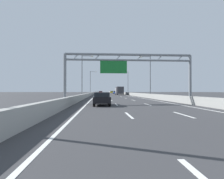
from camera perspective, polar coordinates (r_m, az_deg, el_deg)
ground_plane at (r=99.14m, az=-1.60°, el=-1.32°), size 260.00×260.00×0.00m
lane_dash_left_1 at (r=11.81m, az=5.35°, el=-8.07°), size 0.16×3.00×0.01m
lane_dash_left_2 at (r=20.70m, az=1.42°, el=-4.77°), size 0.16×3.00×0.01m
lane_dash_left_3 at (r=29.66m, az=-0.14°, el=-3.45°), size 0.16×3.00×0.01m
lane_dash_left_4 at (r=38.63m, az=-0.97°, el=-2.74°), size 0.16×3.00×0.01m
lane_dash_left_5 at (r=47.62m, az=-1.49°, el=-2.30°), size 0.16×3.00×0.01m
lane_dash_left_6 at (r=56.61m, az=-1.84°, el=-2.00°), size 0.16×3.00×0.01m
lane_dash_left_7 at (r=65.60m, az=-2.10°, el=-1.78°), size 0.16×3.00×0.01m
lane_dash_left_8 at (r=74.60m, az=-2.29°, el=-1.61°), size 0.16×3.00×0.01m
lane_dash_left_9 at (r=83.59m, az=-2.44°, el=-1.48°), size 0.16×3.00×0.01m
lane_dash_left_10 at (r=92.59m, az=-2.56°, el=-1.38°), size 0.16×3.00×0.01m
lane_dash_left_11 at (r=101.58m, az=-2.67°, el=-1.29°), size 0.16×3.00×0.01m
lane_dash_left_12 at (r=110.58m, az=-2.75°, el=-1.22°), size 0.16×3.00×0.01m
lane_dash_left_13 at (r=119.58m, az=-2.82°, el=-1.16°), size 0.16×3.00×0.01m
lane_dash_left_14 at (r=128.58m, az=-2.88°, el=-1.11°), size 0.16×3.00×0.01m
lane_dash_left_15 at (r=137.58m, az=-2.94°, el=-1.06°), size 0.16×3.00×0.01m
lane_dash_left_16 at (r=146.58m, az=-2.98°, el=-1.02°), size 0.16×3.00×0.01m
lane_dash_left_17 at (r=155.57m, az=-3.03°, el=-0.98°), size 0.16×3.00×0.01m
lane_dash_right_1 at (r=12.87m, az=21.53°, el=-7.41°), size 0.16×3.00×0.01m
lane_dash_right_2 at (r=21.32m, az=11.13°, el=-4.63°), size 0.16×3.00×0.01m
lane_dash_right_3 at (r=30.09m, az=6.73°, el=-3.40°), size 0.16×3.00×0.01m
lane_dash_right_4 at (r=38.97m, az=4.33°, el=-2.72°), size 0.16×3.00×0.01m
lane_dash_right_5 at (r=47.89m, az=2.82°, el=-2.29°), size 0.16×3.00×0.01m
lane_dash_right_6 at (r=56.84m, az=1.79°, el=-1.99°), size 0.16×3.00×0.01m
lane_dash_right_7 at (r=65.80m, az=1.04°, el=-1.78°), size 0.16×3.00×0.01m
lane_dash_right_8 at (r=74.77m, az=0.47°, el=-1.61°), size 0.16×3.00×0.01m
lane_dash_right_9 at (r=83.75m, az=0.02°, el=-1.48°), size 0.16×3.00×0.01m
lane_dash_right_10 at (r=92.73m, az=-0.34°, el=-1.38°), size 0.16×3.00×0.01m
lane_dash_right_11 at (r=101.71m, az=-0.64°, el=-1.29°), size 0.16×3.00×0.01m
lane_dash_right_12 at (r=110.70m, az=-0.89°, el=-1.22°), size 0.16×3.00×0.01m
lane_dash_right_13 at (r=119.69m, az=-1.10°, el=-1.16°), size 0.16×3.00×0.01m
lane_dash_right_14 at (r=128.68m, az=-1.28°, el=-1.11°), size 0.16×3.00×0.01m
lane_dash_right_15 at (r=137.67m, az=-1.44°, el=-1.06°), size 0.16×3.00×0.01m
lane_dash_right_16 at (r=146.67m, az=-1.58°, el=-1.02°), size 0.16×3.00×0.01m
lane_dash_right_17 at (r=155.66m, az=-1.70°, el=-0.98°), size 0.16×3.00×0.01m
edge_line_left at (r=87.09m, az=-4.76°, el=-1.44°), size 0.16×176.00×0.01m
edge_line_right at (r=87.52m, az=2.13°, el=-1.44°), size 0.16×176.00×0.01m
barrier_left at (r=109.11m, az=-5.42°, el=-0.98°), size 0.45×220.00×0.95m
barrier_right at (r=109.57m, az=1.82°, el=-0.98°), size 0.45×220.00×0.95m
sign_gantry at (r=23.36m, az=4.71°, el=7.64°), size 16.46×0.36×6.36m
streetlamp_left_mid at (r=40.85m, az=-9.09°, el=4.96°), size 2.58×0.28×9.50m
streetlamp_right_mid at (r=42.16m, az=11.63°, el=4.80°), size 2.58×0.28×9.50m
streetlamp_left_far at (r=73.92m, az=-6.67°, el=2.56°), size 2.58×0.28×9.50m
streetlamp_right_far at (r=74.65m, az=4.86°, el=2.53°), size 2.58×0.28×9.50m
black_car at (r=19.62m, az=-3.23°, el=-2.87°), size 1.78×4.27×1.42m
blue_car at (r=88.35m, az=1.03°, el=-0.93°), size 1.82×4.65×1.52m
red_car at (r=88.86m, az=-3.62°, el=-0.95°), size 1.83×4.45×1.43m
yellow_car at (r=112.91m, az=-0.07°, el=-0.83°), size 1.81×4.19×1.44m
white_car at (r=126.67m, az=-0.31°, el=-0.78°), size 1.81×4.36×1.44m
box_truck at (r=70.34m, az=2.33°, el=-0.29°), size 2.49×8.92×3.12m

